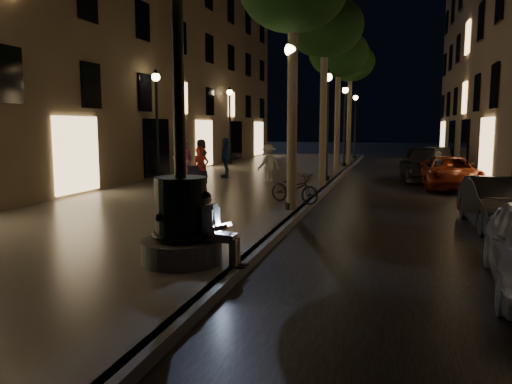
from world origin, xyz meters
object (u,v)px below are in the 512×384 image
(pedestrian_white, at_px, (269,163))
(pedestrian_dark, at_px, (201,157))
(lamp_curb_b, at_px, (327,111))
(car_second, at_px, (499,204))
(tree_third, at_px, (339,54))
(car_rear, at_px, (425,165))
(car_fifth, at_px, (438,158))
(fountain_lamppost, at_px, (181,205))
(tree_far, at_px, (350,63))
(tree_second, at_px, (325,28))
(pedestrian_blue, at_px, (226,158))
(pedestrian_red, at_px, (201,169))
(lamp_left_b, at_px, (157,111))
(car_third, at_px, (449,173))
(lamp_curb_a, at_px, (291,102))
(lamp_left_c, at_px, (230,115))
(bicycle, at_px, (294,188))
(lamp_curb_c, at_px, (345,115))
(lamp_curb_d, at_px, (355,117))
(stroller, at_px, (197,178))
(pedestrian_pink, at_px, (183,160))
(seated_man_laptop, at_px, (214,226))

(pedestrian_white, bearing_deg, pedestrian_dark, -79.53)
(lamp_curb_b, distance_m, car_second, 10.33)
(tree_third, distance_m, pedestrian_white, 7.85)
(car_rear, relative_size, car_fifth, 1.34)
(fountain_lamppost, bearing_deg, tree_far, 88.14)
(tree_second, bearing_deg, pedestrian_blue, 157.58)
(pedestrian_red, height_order, pedestrian_blue, pedestrian_blue)
(tree_second, distance_m, pedestrian_blue, 7.33)
(pedestrian_red, bearing_deg, lamp_left_b, 92.48)
(tree_far, relative_size, car_third, 1.58)
(car_third, bearing_deg, pedestrian_dark, 171.20)
(tree_third, distance_m, pedestrian_red, 11.19)
(lamp_curb_a, xyz_separation_m, lamp_left_c, (-7.10, 16.00, 0.00))
(tree_far, height_order, lamp_curb_a, tree_far)
(tree_second, height_order, tree_third, tree_second)
(bicycle, bearing_deg, lamp_curb_c, 23.42)
(lamp_curb_b, distance_m, car_rear, 5.80)
(lamp_left_b, height_order, bicycle, lamp_left_b)
(car_fifth, relative_size, pedestrian_dark, 2.24)
(car_second, xyz_separation_m, pedestrian_blue, (-10.06, 8.36, 0.47))
(lamp_curb_d, xyz_separation_m, lamp_left_c, (-7.10, -8.00, 0.00))
(fountain_lamppost, relative_size, bicycle, 3.01)
(car_second, bearing_deg, pedestrian_blue, 137.09)
(car_second, bearing_deg, lamp_curb_c, 105.08)
(lamp_curb_b, bearing_deg, lamp_curb_d, 90.00)
(lamp_left_b, distance_m, lamp_left_c, 10.00)
(car_rear, bearing_deg, car_third, -79.29)
(lamp_curb_c, relative_size, stroller, 4.35)
(stroller, relative_size, pedestrian_dark, 0.64)
(fountain_lamppost, xyz_separation_m, lamp_left_b, (-6.40, 12.00, 2.02))
(pedestrian_pink, bearing_deg, tree_far, -127.89)
(bicycle, bearing_deg, car_second, -82.37)
(car_fifth, relative_size, pedestrian_red, 2.34)
(pedestrian_blue, bearing_deg, lamp_left_c, 168.59)
(lamp_curb_c, relative_size, car_second, 1.23)
(lamp_curb_b, distance_m, lamp_left_c, 10.70)
(pedestrian_pink, relative_size, bicycle, 1.09)
(car_fifth, xyz_separation_m, pedestrian_dark, (-11.74, -9.90, 0.43))
(seated_man_laptop, distance_m, lamp_left_b, 14.10)
(car_second, height_order, pedestrian_blue, pedestrian_blue)
(tree_far, bearing_deg, pedestrian_red, -104.42)
(tree_far, bearing_deg, pedestrian_dark, -124.90)
(car_rear, height_order, pedestrian_dark, pedestrian_dark)
(pedestrian_white, bearing_deg, tree_third, -160.36)
(tree_third, relative_size, car_rear, 1.39)
(lamp_curb_c, relative_size, car_rear, 0.93)
(pedestrian_red, distance_m, pedestrian_blue, 5.22)
(lamp_left_b, height_order, lamp_left_c, same)
(tree_third, xyz_separation_m, stroller, (-3.79, -9.62, -5.38))
(car_second, xyz_separation_m, pedestrian_red, (-9.24, 3.22, 0.39))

